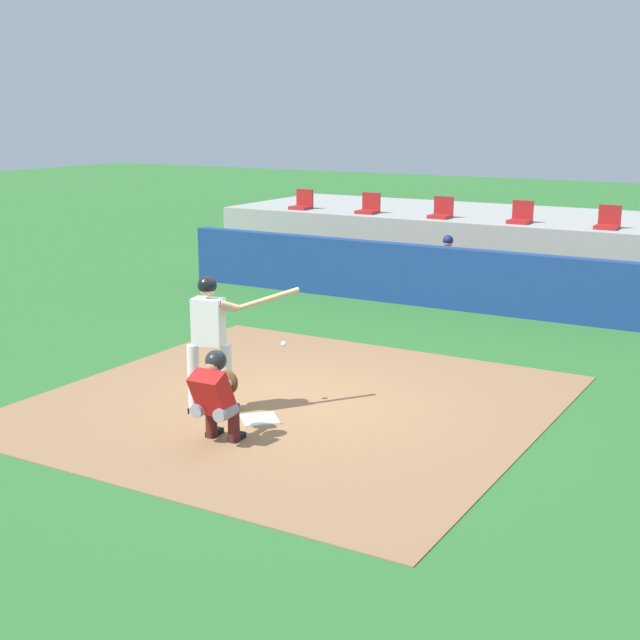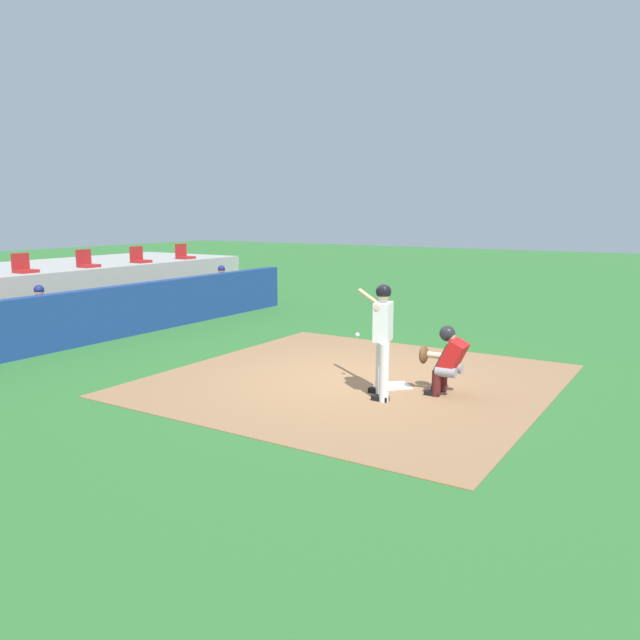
{
  "view_description": "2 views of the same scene",
  "coord_description": "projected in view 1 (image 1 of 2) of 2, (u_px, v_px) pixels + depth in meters",
  "views": [
    {
      "loc": [
        6.0,
        -9.59,
        3.82
      ],
      "look_at": [
        0.0,
        0.7,
        1.0
      ],
      "focal_mm": 50.14,
      "sensor_mm": 36.0,
      "label": 1
    },
    {
      "loc": [
        -9.27,
        -5.12,
        2.88
      ],
      "look_at": [
        0.0,
        0.7,
        1.0
      ],
      "focal_mm": 35.3,
      "sensor_mm": 36.0,
      "label": 2
    }
  ],
  "objects": [
    {
      "name": "batter_at_plate",
      "position": [
        211.0,
        336.0,
        11.25
      ],
      "size": [
        1.09,
        1.07,
        1.8
      ],
      "color": "silver",
      "rests_on": "ground"
    },
    {
      "name": "home_plate",
      "position": [
        260.0,
        419.0,
        11.2
      ],
      "size": [
        0.62,
        0.62,
        0.02
      ],
      "primitive_type": "cube",
      "rotation": [
        0.0,
        0.0,
        0.79
      ],
      "color": "white",
      "rests_on": "dirt_infield"
    },
    {
      "name": "stadium_seat_1",
      "position": [
        369.0,
        208.0,
        21.23
      ],
      "size": [
        0.46,
        0.46,
        0.48
      ],
      "color": "#A51E1E",
      "rests_on": "stands_platform"
    },
    {
      "name": "stadium_seat_4",
      "position": [
        608.0,
        222.0,
        18.5
      ],
      "size": [
        0.46,
        0.46,
        0.48
      ],
      "color": "#A51E1E",
      "rests_on": "stands_platform"
    },
    {
      "name": "stadium_seat_2",
      "position": [
        441.0,
        212.0,
        20.32
      ],
      "size": [
        0.46,
        0.46,
        0.48
      ],
      "color": "#A51E1E",
      "rests_on": "stands_platform"
    },
    {
      "name": "stadium_seat_3",
      "position": [
        521.0,
        217.0,
        19.41
      ],
      "size": [
        0.46,
        0.46,
        0.48
      ],
      "color": "#A51E1E",
      "rests_on": "stands_platform"
    },
    {
      "name": "stands_platform",
      "position": [
        539.0,
        246.0,
        20.88
      ],
      "size": [
        15.0,
        4.4,
        1.4
      ],
      "primitive_type": "cube",
      "color": "#9E9E99",
      "rests_on": "ground"
    },
    {
      "name": "catcher_crouched",
      "position": [
        217.0,
        393.0,
        10.36
      ],
      "size": [
        0.49,
        1.93,
        1.13
      ],
      "color": "gray",
      "rests_on": "ground"
    },
    {
      "name": "dugout_player_0",
      "position": [
        445.0,
        266.0,
        18.34
      ],
      "size": [
        0.49,
        0.7,
        1.3
      ],
      "color": "#939399",
      "rests_on": "ground"
    },
    {
      "name": "stadium_seat_0",
      "position": [
        302.0,
        204.0,
        22.14
      ],
      "size": [
        0.46,
        0.46,
        0.48
      ],
      "color": "#A51E1E",
      "rests_on": "stands_platform"
    },
    {
      "name": "dirt_infield",
      "position": [
        294.0,
        403.0,
        11.88
      ],
      "size": [
        6.4,
        6.4,
        0.01
      ],
      "primitive_type": "cube",
      "color": "#936B47",
      "rests_on": "ground"
    },
    {
      "name": "dugout_bench",
      "position": [
        488.0,
        291.0,
        18.13
      ],
      "size": [
        11.8,
        0.44,
        0.45
      ],
      "primitive_type": "cube",
      "color": "olive",
      "rests_on": "ground"
    },
    {
      "name": "ground_plane",
      "position": [
        294.0,
        403.0,
        11.88
      ],
      "size": [
        80.0,
        80.0,
        0.0
      ],
      "primitive_type": "plane",
      "color": "#2D6B2D"
    },
    {
      "name": "dugout_wall",
      "position": [
        471.0,
        280.0,
        17.21
      ],
      "size": [
        13.0,
        0.3,
        1.2
      ],
      "primitive_type": "cube",
      "color": "navy",
      "rests_on": "ground"
    }
  ]
}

